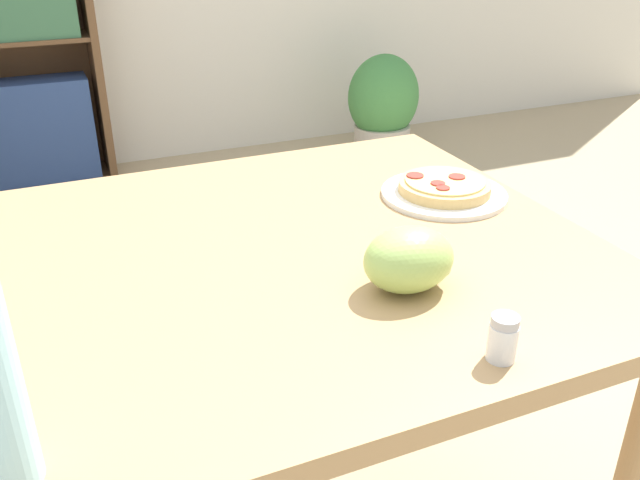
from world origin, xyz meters
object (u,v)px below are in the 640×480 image
object	(u,v)px
grape_bunch	(410,260)
salt_shaker	(503,338)
bookshelf	(22,53)
potted_plant_floor	(383,107)
pizza_on_plate	(444,189)

from	to	relation	value
grape_bunch	salt_shaker	size ratio (longest dim) A/B	2.22
grape_bunch	bookshelf	world-z (taller)	bookshelf
bookshelf	potted_plant_floor	world-z (taller)	bookshelf
pizza_on_plate	salt_shaker	world-z (taller)	salt_shaker
pizza_on_plate	potted_plant_floor	size ratio (longest dim) A/B	0.42
pizza_on_plate	bookshelf	bearing A→B (deg)	105.90
grape_bunch	potted_plant_floor	xyz separation A→B (m)	(1.27, 2.43, -0.53)
bookshelf	potted_plant_floor	size ratio (longest dim) A/B	2.50
pizza_on_plate	grape_bunch	bearing A→B (deg)	-130.71
salt_shaker	bookshelf	distance (m)	3.00
grape_bunch	salt_shaker	distance (m)	0.20
pizza_on_plate	salt_shaker	size ratio (longest dim) A/B	3.91
bookshelf	potted_plant_floor	xyz separation A→B (m)	(1.74, -0.33, -0.37)
pizza_on_plate	bookshelf	size ratio (longest dim) A/B	0.17
grape_bunch	salt_shaker	world-z (taller)	grape_bunch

